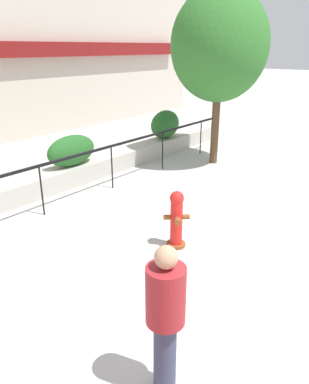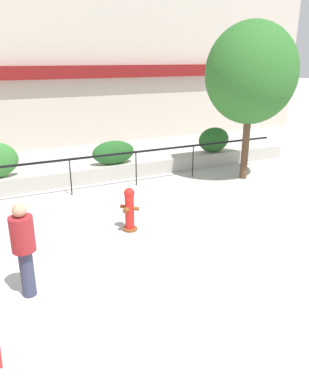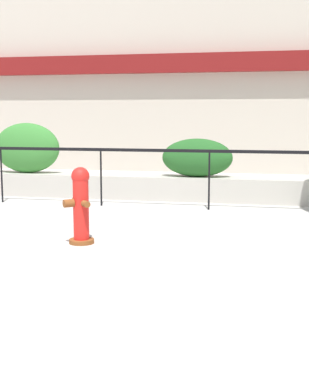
{
  "view_description": "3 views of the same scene",
  "coord_description": "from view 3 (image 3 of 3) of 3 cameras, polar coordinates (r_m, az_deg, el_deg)",
  "views": [
    {
      "loc": [
        -4.36,
        -1.66,
        3.44
      ],
      "look_at": [
        1.26,
        2.81,
        0.66
      ],
      "focal_mm": 35.0,
      "sensor_mm": 36.0,
      "label": 1
    },
    {
      "loc": [
        -2.35,
        -5.9,
        3.96
      ],
      "look_at": [
        1.47,
        2.11,
        0.77
      ],
      "focal_mm": 35.0,
      "sensor_mm": 36.0,
      "label": 2
    },
    {
      "loc": [
        3.21,
        -5.16,
        1.8
      ],
      "look_at": [
        1.35,
        3.61,
        0.5
      ],
      "focal_mm": 50.0,
      "sensor_mm": 36.0,
      "label": 3
    }
  ],
  "objects": [
    {
      "name": "hedge_bush_1",
      "position": [
        12.37,
        -13.45,
        4.59
      ],
      "size": [
        1.54,
        0.61,
        1.12
      ],
      "primitive_type": "ellipsoid",
      "color": "#387F33",
      "rests_on": "planter_wall_low"
    },
    {
      "name": "hedge_bush_2",
      "position": [
        11.29,
        4.57,
        3.67
      ],
      "size": [
        1.49,
        0.63,
        0.81
      ],
      "primitive_type": "ellipsoid",
      "color": "#235B23",
      "rests_on": "planter_wall_low"
    },
    {
      "name": "fire_hydrant",
      "position": [
        7.54,
        -7.89,
        -1.35
      ],
      "size": [
        0.5,
        0.5,
        1.08
      ],
      "color": "brown",
      "rests_on": "ground"
    },
    {
      "name": "fence_railing_segment",
      "position": [
        10.58,
        -5.76,
        3.97
      ],
      "size": [
        15.0,
        0.05,
        1.15
      ],
      "color": "black",
      "rests_on": "ground"
    },
    {
      "name": "planter_wall_low",
      "position": [
        11.71,
        -4.08,
        0.62
      ],
      "size": [
        18.0,
        0.7,
        0.5
      ],
      "primitive_type": "cube",
      "color": "#B7B2A8",
      "rests_on": "ground"
    },
    {
      "name": "building_facade",
      "position": [
        17.58,
        1.36,
        15.38
      ],
      "size": [
        30.0,
        1.36,
        8.0
      ],
      "color": "beige",
      "rests_on": "ground"
    }
  ]
}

